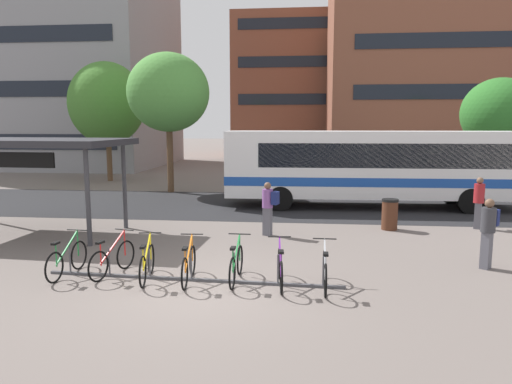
# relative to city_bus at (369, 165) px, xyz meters

# --- Properties ---
(ground) EXTENTS (200.00, 200.00, 0.00)m
(ground) POSITION_rel_city_bus_xyz_m (-4.78, -10.65, -1.78)
(ground) COLOR #6B605B
(bus_lane_asphalt) EXTENTS (80.00, 7.20, 0.01)m
(bus_lane_asphalt) POSITION_rel_city_bus_xyz_m (-4.78, 0.00, -1.77)
(bus_lane_asphalt) COLOR #232326
(bus_lane_asphalt) RESTS_ON ground
(city_bus) EXTENTS (12.08, 2.84, 3.20)m
(city_bus) POSITION_rel_city_bus_xyz_m (0.00, 0.00, 0.00)
(city_bus) COLOR white
(city_bus) RESTS_ON ground
(bike_rack) EXTENTS (6.85, 0.43, 0.70)m
(bike_rack) POSITION_rel_city_bus_xyz_m (-5.16, -10.10, -1.68)
(bike_rack) COLOR #47474C
(bike_rack) RESTS_ON ground
(parked_bicycle_green_0) EXTENTS (0.52, 1.72, 0.99)m
(parked_bicycle_green_0) POSITION_rel_city_bus_xyz_m (-8.11, -10.05, -1.39)
(parked_bicycle_green_0) COLOR black
(parked_bicycle_green_0) RESTS_ON ground
(parked_bicycle_red_1) EXTENTS (0.61, 1.68, 0.99)m
(parked_bicycle_red_1) POSITION_rel_city_bus_xyz_m (-7.09, -9.88, -1.39)
(parked_bicycle_red_1) COLOR black
(parked_bicycle_red_1) RESTS_ON ground
(parked_bicycle_yellow_2) EXTENTS (0.52, 1.71, 0.99)m
(parked_bicycle_yellow_2) POSITION_rel_city_bus_xyz_m (-6.17, -10.15, -1.39)
(parked_bicycle_yellow_2) COLOR black
(parked_bicycle_yellow_2) RESTS_ON ground
(parked_bicycle_orange_3) EXTENTS (0.52, 1.72, 0.99)m
(parked_bicycle_orange_3) POSITION_rel_city_bus_xyz_m (-5.20, -10.18, -1.39)
(parked_bicycle_orange_3) COLOR black
(parked_bicycle_orange_3) RESTS_ON ground
(parked_bicycle_green_4) EXTENTS (0.52, 1.72, 0.99)m
(parked_bicycle_green_4) POSITION_rel_city_bus_xyz_m (-4.15, -10.06, -1.39)
(parked_bicycle_green_4) COLOR black
(parked_bicycle_green_4) RESTS_ON ground
(parked_bicycle_purple_5) EXTENTS (0.52, 1.72, 0.99)m
(parked_bicycle_purple_5) POSITION_rel_city_bus_xyz_m (-3.16, -10.23, -1.39)
(parked_bicycle_purple_5) COLOR black
(parked_bicycle_purple_5) RESTS_ON ground
(parked_bicycle_silver_6) EXTENTS (0.52, 1.72, 0.99)m
(parked_bicycle_silver_6) POSITION_rel_city_bus_xyz_m (-2.20, -10.31, -1.39)
(parked_bicycle_silver_6) COLOR black
(parked_bicycle_silver_6) RESTS_ON ground
(transit_shelter) EXTENTS (5.89, 3.54, 3.03)m
(transit_shelter) POSITION_rel_city_bus_xyz_m (-11.20, -6.08, 1.06)
(transit_shelter) COLOR #38383D
(transit_shelter) RESTS_ON ground
(commuter_navy_pack_0) EXTENTS (0.59, 0.46, 1.69)m
(commuter_navy_pack_0) POSITION_rel_city_bus_xyz_m (-3.78, -5.54, -0.80)
(commuter_navy_pack_0) COLOR #565660
(commuter_navy_pack_0) RESTS_ON ground
(commuter_navy_pack_1) EXTENTS (0.57, 0.60, 1.73)m
(commuter_navy_pack_1) POSITION_rel_city_bus_xyz_m (1.79, -8.43, -0.77)
(commuter_navy_pack_1) COLOR #565660
(commuter_navy_pack_1) RESTS_ON ground
(commuter_maroon_pack_2) EXTENTS (0.50, 0.60, 1.74)m
(commuter_maroon_pack_2) POSITION_rel_city_bus_xyz_m (3.16, -3.80, -0.77)
(commuter_maroon_pack_2) COLOR #565660
(commuter_maroon_pack_2) RESTS_ON ground
(trash_bin) EXTENTS (0.55, 0.55, 1.03)m
(trash_bin) POSITION_rel_city_bus_xyz_m (0.17, -4.29, -1.26)
(trash_bin) COLOR #4C2819
(trash_bin) RESTS_ON ground
(street_tree_0) EXTENTS (3.95, 3.95, 5.93)m
(street_tree_0) POSITION_rel_city_bus_xyz_m (7.66, 6.82, 2.26)
(street_tree_0) COLOR brown
(street_tree_0) RESTS_ON ground
(street_tree_1) EXTENTS (4.11, 4.11, 7.03)m
(street_tree_1) POSITION_rel_city_bus_xyz_m (-9.54, 3.47, 3.27)
(street_tree_1) COLOR brown
(street_tree_1) RESTS_ON ground
(street_tree_2) EXTENTS (4.54, 4.54, 7.19)m
(street_tree_2) POSITION_rel_city_bus_xyz_m (-14.65, 7.84, 2.94)
(street_tree_2) COLOR brown
(street_tree_2) RESTS_ON ground
(building_left_wing) EXTENTS (19.45, 13.70, 18.47)m
(building_left_wing) POSITION_rel_city_bus_xyz_m (-24.30, 18.63, 7.46)
(building_left_wing) COLOR gray
(building_left_wing) RESTS_ON ground
(building_right_wing) EXTENTS (25.46, 11.30, 25.43)m
(building_right_wing) POSITION_rel_city_bus_xyz_m (12.01, 21.92, 10.94)
(building_right_wing) COLOR brown
(building_right_wing) RESTS_ON ground
(building_centre_block) EXTENTS (14.09, 11.65, 14.88)m
(building_centre_block) POSITION_rel_city_bus_xyz_m (-3.42, 34.70, 5.66)
(building_centre_block) COLOR brown
(building_centre_block) RESTS_ON ground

